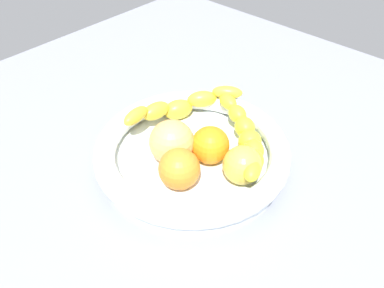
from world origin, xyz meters
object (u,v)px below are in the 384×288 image
(orange_front, at_px, (179,169))
(apple_yellow, at_px, (242,165))
(banana_draped_right, at_px, (246,137))
(orange_mid_left, at_px, (210,145))
(fruit_bowl, at_px, (192,153))
(banana_draped_left, at_px, (180,106))
(peach_blush, at_px, (172,142))

(orange_front, distance_m, apple_yellow, 0.10)
(banana_draped_right, bearing_deg, orange_mid_left, 62.69)
(orange_mid_left, bearing_deg, banana_draped_right, -117.31)
(fruit_bowl, height_order, apple_yellow, apple_yellow)
(fruit_bowl, height_order, banana_draped_left, banana_draped_left)
(peach_blush, xyz_separation_m, apple_yellow, (-0.12, -0.04, -0.01))
(fruit_bowl, relative_size, orange_front, 5.01)
(orange_front, height_order, apple_yellow, orange_front)
(fruit_bowl, bearing_deg, orange_front, 114.96)
(orange_front, xyz_separation_m, orange_mid_left, (0.00, -0.08, -0.00))
(orange_front, xyz_separation_m, peach_blush, (0.05, -0.03, 0.01))
(orange_front, bearing_deg, banana_draped_left, -46.79)
(orange_front, bearing_deg, apple_yellow, -131.70)
(banana_draped_left, distance_m, peach_blush, 0.11)
(orange_mid_left, bearing_deg, banana_draped_left, -22.41)
(banana_draped_left, xyz_separation_m, banana_draped_right, (-0.15, -0.01, -0.00))
(banana_draped_left, xyz_separation_m, orange_mid_left, (-0.11, 0.05, -0.00))
(banana_draped_right, distance_m, apple_yellow, 0.07)
(banana_draped_right, bearing_deg, apple_yellow, 121.45)
(orange_front, bearing_deg, orange_mid_left, -88.59)
(fruit_bowl, distance_m, orange_mid_left, 0.04)
(banana_draped_left, relative_size, banana_draped_right, 1.20)
(fruit_bowl, bearing_deg, apple_yellow, -171.54)
(peach_blush, bearing_deg, orange_front, 145.46)
(banana_draped_left, distance_m, banana_draped_right, 0.15)
(banana_draped_right, xyz_separation_m, orange_mid_left, (0.03, 0.06, 0.00))
(banana_draped_left, bearing_deg, orange_front, 133.21)
(banana_draped_left, bearing_deg, peach_blush, 126.71)
(peach_blush, bearing_deg, banana_draped_left, -53.29)
(orange_mid_left, distance_m, apple_yellow, 0.07)
(banana_draped_left, height_order, apple_yellow, apple_yellow)
(banana_draped_right, height_order, orange_front, orange_front)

